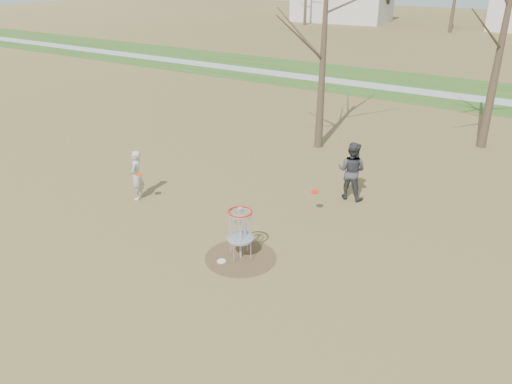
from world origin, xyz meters
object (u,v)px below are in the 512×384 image
player_standing (137,175)px  player_throwing (352,171)px  disc_grounded (221,261)px  disc_golf_basket (240,226)px

player_standing → player_throwing: (5.54, 3.55, 0.13)m
disc_grounded → disc_golf_basket: size_ratio=0.16×
player_throwing → disc_golf_basket: size_ratio=1.36×
player_throwing → disc_golf_basket: 4.80m
disc_golf_basket → disc_grounded: bearing=-124.9°
player_standing → disc_golf_basket: 4.76m
player_standing → disc_golf_basket: size_ratio=1.16×
player_throwing → disc_golf_basket: (-0.92, -4.71, -0.00)m
player_standing → disc_grounded: player_standing is taller
disc_golf_basket → player_standing: bearing=165.9°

